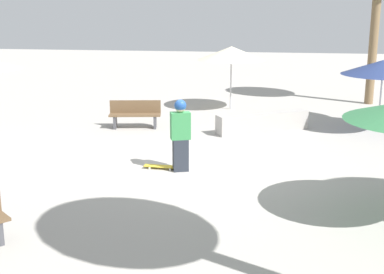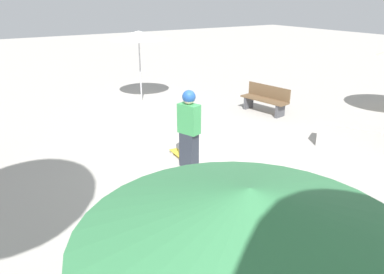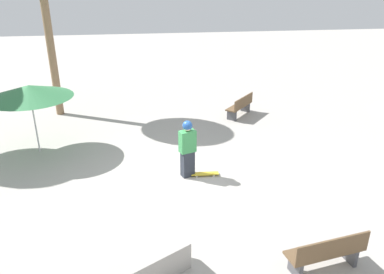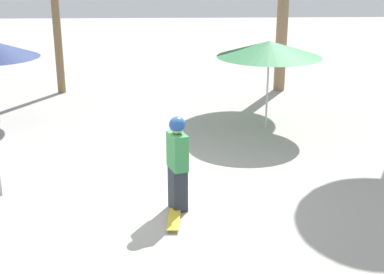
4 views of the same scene
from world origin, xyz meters
name	(u,v)px [view 2 (image 2 of 4)]	position (x,y,z in m)	size (l,w,h in m)	color
ground_plane	(221,165)	(0.00, 0.00, 0.00)	(60.00, 60.00, 0.00)	#ADA8A0
skater_main	(189,126)	(0.62, -0.34, 0.91)	(0.39, 0.51, 1.70)	#282D38
skateboard	(181,155)	(0.55, -0.83, 0.06)	(0.24, 0.81, 0.07)	gold
concrete_ledge	(383,142)	(-3.58, 1.50, 0.29)	(1.88, 2.80, 0.59)	#A8A39E
bench_far	(265,99)	(-3.52, -2.47, 0.43)	(0.69, 1.65, 0.85)	#47474C
shade_umbrella_white	(139,35)	(-0.78, -5.83, 2.25)	(1.98, 1.98, 2.40)	#B7B7BC
shade_umbrella_green	(248,212)	(2.94, 4.26, 2.05)	(2.61, 2.61, 2.25)	#B7B7BC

